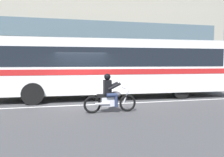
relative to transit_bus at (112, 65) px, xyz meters
The scene contains 7 objects.
ground_plane 2.87m from the transit_bus, 146.62° to the right, with size 60.00×60.00×0.00m, color #3D3D3F.
sidewalk_curb 4.67m from the transit_bus, 114.90° to the left, with size 28.00×3.80×0.15m, color #A39E93.
lane_center_stripe 3.17m from the transit_bus, 135.29° to the right, with size 26.60×0.14×0.01m, color silver.
office_building_facade 8.07m from the transit_bus, 106.31° to the left, with size 28.00×0.89×13.43m.
transit_bus is the anchor object (origin of this frame).
motorcycle_with_rider 3.88m from the transit_bus, 104.39° to the right, with size 2.14×0.64×1.56m.
fire_hydrant 4.59m from the transit_bus, 41.40° to the left, with size 0.22×0.30×0.75m.
Camera 1 is at (-1.01, -10.81, 2.00)m, focal length 35.09 mm.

